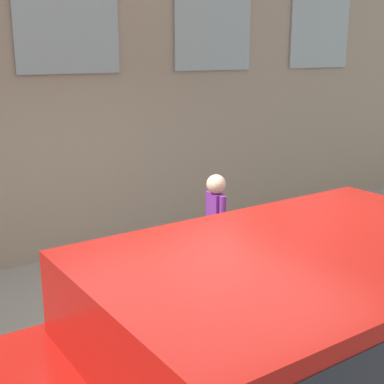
{
  "coord_description": "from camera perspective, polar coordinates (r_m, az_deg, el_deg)",
  "views": [
    {
      "loc": [
        -3.62,
        2.52,
        2.75
      ],
      "look_at": [
        0.76,
        -0.47,
        1.35
      ],
      "focal_mm": 50.0,
      "sensor_mm": 36.0,
      "label": 1
    }
  ],
  "objects": [
    {
      "name": "sidewalk",
      "position": [
        6.18,
        -6.83,
        -10.92
      ],
      "size": [
        2.71,
        60.0,
        0.15
      ],
      "color": "gray",
      "rests_on": "ground_plane"
    },
    {
      "name": "parked_truck_red_near",
      "position": [
        3.73,
        11.06,
        -15.19
      ],
      "size": [
        2.03,
        4.69,
        1.54
      ],
      "color": "black",
      "rests_on": "ground_plane"
    },
    {
      "name": "fire_hydrant",
      "position": [
        5.5,
        -2.73,
        -8.7
      ],
      "size": [
        0.32,
        0.44,
        0.79
      ],
      "color": "gold",
      "rests_on": "sidewalk"
    },
    {
      "name": "ground_plane",
      "position": [
        5.2,
        0.49,
        -17.13
      ],
      "size": [
        80.0,
        80.0,
        0.0
      ],
      "primitive_type": "plane",
      "color": "#514F4C"
    },
    {
      "name": "person",
      "position": [
        5.85,
        2.54,
        -3.16
      ],
      "size": [
        0.32,
        0.21,
        1.32
      ],
      "rotation": [
        0.0,
        0.0,
        -0.29
      ],
      "color": "navy",
      "rests_on": "sidewalk"
    }
  ]
}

